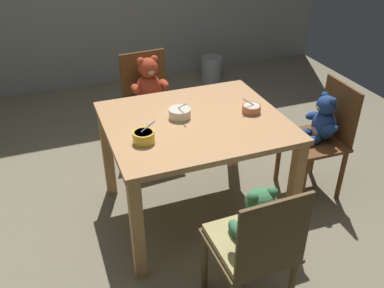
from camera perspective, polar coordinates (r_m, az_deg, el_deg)
name	(u,v)px	position (r m, az deg, el deg)	size (l,w,h in m)	color
ground_plane	(194,213)	(3.02, 0.34, -9.33)	(5.20, 5.20, 0.04)	#787058
dining_table	(195,135)	(2.65, 0.38, 1.18)	(1.10, 0.94, 0.73)	tan
teddy_chair_near_front	(255,235)	(2.09, 8.58, -12.17)	(0.40, 0.40, 0.84)	brown
teddy_chair_near_right	(322,128)	(3.08, 17.20, 2.04)	(0.38, 0.42, 0.83)	brown
teddy_chair_far_center	(150,94)	(3.39, -5.69, 6.72)	(0.44, 0.43, 0.85)	brown
porridge_bowl_terracotta_near_right	(251,108)	(2.70, 8.07, 4.80)	(0.13, 0.12, 0.11)	#BA684C
porridge_bowl_yellow_near_left	(144,137)	(2.36, -6.58, 0.99)	(0.13, 0.12, 0.13)	gold
porridge_bowl_cream_center	(180,113)	(2.61, -1.68, 4.24)	(0.14, 0.15, 0.13)	beige
metal_pail	(211,69)	(5.01, 2.65, 10.19)	(0.24, 0.24, 0.29)	#93969B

